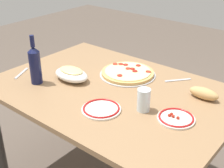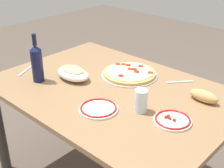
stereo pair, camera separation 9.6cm
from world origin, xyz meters
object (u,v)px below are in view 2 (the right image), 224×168
object	(u,v)px
dining_table	(112,104)
side_plate_far	(99,108)
water_glass	(141,101)
bread_loaf	(204,96)
side_plate_near	(173,120)
baked_pasta_dish	(73,73)
wine_bottle	(37,63)
pepperoni_pizza	(129,73)

from	to	relation	value
dining_table	side_plate_far	xyz separation A→B (m)	(-0.11, 0.22, 0.11)
water_glass	bread_loaf	bearing A→B (deg)	-121.05
bread_loaf	side_plate_near	bearing A→B (deg)	87.29
side_plate_far	bread_loaf	size ratio (longest dim) A/B	1.24
baked_pasta_dish	wine_bottle	distance (m)	0.23
dining_table	bread_loaf	distance (m)	0.54
bread_loaf	wine_bottle	bearing A→B (deg)	27.68
baked_pasta_dish	wine_bottle	xyz separation A→B (m)	(0.14, 0.16, 0.08)
pepperoni_pizza	side_plate_far	world-z (taller)	pepperoni_pizza
pepperoni_pizza	water_glass	world-z (taller)	water_glass
wine_bottle	side_plate_near	xyz separation A→B (m)	(-0.86, -0.17, -0.11)
wine_bottle	bread_loaf	xyz separation A→B (m)	(-0.87, -0.46, -0.09)
side_plate_far	wine_bottle	bearing A→B (deg)	0.61
baked_pasta_dish	water_glass	bearing A→B (deg)	178.24
water_glass	baked_pasta_dish	bearing A→B (deg)	-1.76
dining_table	water_glass	xyz separation A→B (m)	(-0.28, 0.08, 0.17)
baked_pasta_dish	water_glass	world-z (taller)	water_glass
side_plate_far	bread_loaf	world-z (taller)	bread_loaf
baked_pasta_dish	side_plate_near	distance (m)	0.72
dining_table	bread_loaf	size ratio (longest dim) A/B	8.47
baked_pasta_dish	pepperoni_pizza	bearing A→B (deg)	-129.20
dining_table	baked_pasta_dish	world-z (taller)	baked_pasta_dish
wine_bottle	side_plate_far	xyz separation A→B (m)	(-0.52, -0.01, -0.11)
dining_table	pepperoni_pizza	size ratio (longest dim) A/B	3.92
water_glass	pepperoni_pizza	bearing A→B (deg)	-42.66
side_plate_far	water_glass	bearing A→B (deg)	-140.32
pepperoni_pizza	side_plate_near	distance (m)	0.56
wine_bottle	bread_loaf	size ratio (longest dim) A/B	1.81
side_plate_near	bread_loaf	size ratio (longest dim) A/B	1.12
water_glass	side_plate_far	distance (m)	0.22
wine_bottle	side_plate_near	size ratio (longest dim) A/B	1.61
side_plate_near	baked_pasta_dish	bearing A→B (deg)	0.93
dining_table	wine_bottle	xyz separation A→B (m)	(0.41, 0.23, 0.23)
pepperoni_pizza	side_plate_far	xyz separation A→B (m)	(-0.15, 0.43, -0.01)
pepperoni_pizza	wine_bottle	xyz separation A→B (m)	(0.36, 0.44, 0.11)
dining_table	side_plate_far	world-z (taller)	side_plate_far
side_plate_near	side_plate_far	size ratio (longest dim) A/B	0.91
wine_bottle	water_glass	bearing A→B (deg)	-168.07
side_plate_far	bread_loaf	distance (m)	0.58
pepperoni_pizza	baked_pasta_dish	bearing A→B (deg)	50.80
dining_table	side_plate_far	distance (m)	0.27
water_glass	side_plate_far	bearing A→B (deg)	39.68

